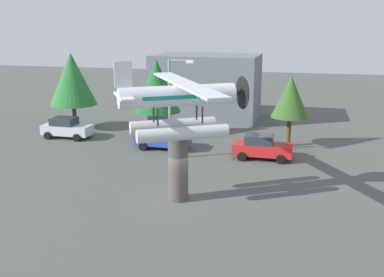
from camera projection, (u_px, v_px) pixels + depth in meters
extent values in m
plane|color=#4C514C|center=(179.00, 199.00, 24.49)|extent=(140.00, 140.00, 0.00)
cylinder|color=#4C4742|center=(178.00, 168.00, 24.04)|extent=(1.10, 1.10, 3.65)
cylinder|color=silver|center=(183.00, 133.00, 22.57)|extent=(4.46, 3.10, 0.70)
cylinder|color=#333338|center=(202.00, 115.00, 23.17)|extent=(0.14, 0.14, 0.90)
cylinder|color=#333338|center=(158.00, 118.00, 22.50)|extent=(0.14, 0.14, 0.90)
cylinder|color=silver|center=(173.00, 125.00, 24.42)|extent=(4.46, 3.10, 0.70)
cylinder|color=#333338|center=(197.00, 111.00, 24.10)|extent=(0.14, 0.14, 0.90)
cylinder|color=#333338|center=(154.00, 114.00, 23.42)|extent=(0.14, 0.14, 0.90)
cylinder|color=silver|center=(178.00, 96.00, 23.05)|extent=(5.87, 4.17, 1.10)
cube|color=teal|center=(181.00, 95.00, 23.10)|extent=(4.30, 3.23, 0.20)
cone|color=#262628|center=(235.00, 93.00, 23.96)|extent=(1.06, 1.12, 0.88)
cylinder|color=black|center=(242.00, 93.00, 24.08)|extent=(0.97, 1.56, 1.80)
cube|color=silver|center=(185.00, 84.00, 23.01)|extent=(6.35, 9.45, 0.12)
cube|color=silver|center=(124.00, 96.00, 22.23)|extent=(2.05, 2.76, 0.10)
cube|color=silver|center=(123.00, 74.00, 21.96)|extent=(0.83, 0.57, 1.30)
cube|color=silver|center=(67.00, 130.00, 37.64)|extent=(4.20, 1.70, 0.80)
cube|color=#2D333D|center=(64.00, 121.00, 37.52)|extent=(2.00, 1.56, 0.64)
cylinder|color=black|center=(77.00, 138.00, 36.57)|extent=(0.64, 0.22, 0.64)
cylinder|color=black|center=(87.00, 133.00, 38.26)|extent=(0.64, 0.22, 0.64)
cylinder|color=black|center=(48.00, 136.00, 37.22)|extent=(0.64, 0.22, 0.64)
cylinder|color=black|center=(59.00, 131.00, 38.91)|extent=(0.64, 0.22, 0.64)
cube|color=#2847B7|center=(163.00, 140.00, 34.33)|extent=(4.20, 1.70, 0.80)
cube|color=#2D333D|center=(160.00, 131.00, 34.21)|extent=(2.00, 1.56, 0.64)
cylinder|color=black|center=(177.00, 149.00, 33.26)|extent=(0.64, 0.22, 0.64)
cylinder|color=black|center=(183.00, 143.00, 34.95)|extent=(0.64, 0.22, 0.64)
cylinder|color=black|center=(143.00, 147.00, 33.91)|extent=(0.64, 0.22, 0.64)
cylinder|color=black|center=(151.00, 141.00, 35.60)|extent=(0.64, 0.22, 0.64)
cube|color=red|center=(262.00, 149.00, 31.72)|extent=(4.20, 1.70, 0.80)
cube|color=#2D333D|center=(259.00, 139.00, 31.60)|extent=(2.00, 1.56, 0.64)
cylinder|color=black|center=(280.00, 159.00, 30.65)|extent=(0.64, 0.22, 0.64)
cylinder|color=black|center=(282.00, 152.00, 32.34)|extent=(0.64, 0.22, 0.64)
cylinder|color=black|center=(242.00, 157.00, 31.30)|extent=(0.64, 0.22, 0.64)
cylinder|color=black|center=(245.00, 150.00, 32.99)|extent=(0.64, 0.22, 0.64)
cylinder|color=gray|center=(170.00, 110.00, 31.07)|extent=(0.18, 0.18, 7.12)
cylinder|color=gray|center=(180.00, 61.00, 30.01)|extent=(1.60, 0.12, 0.12)
cube|color=silver|center=(190.00, 62.00, 29.85)|extent=(0.50, 0.28, 0.20)
cube|color=slate|center=(207.00, 87.00, 45.12)|extent=(10.40, 7.17, 6.49)
cylinder|color=brown|center=(75.00, 117.00, 40.91)|extent=(0.36, 0.36, 2.26)
cone|color=#287033|center=(72.00, 79.00, 40.04)|extent=(4.26, 4.26, 4.74)
cylinder|color=brown|center=(157.00, 124.00, 38.15)|extent=(0.36, 0.36, 2.17)
cone|color=#1E6028|center=(157.00, 86.00, 37.33)|extent=(3.99, 3.99, 4.44)
cylinder|color=brown|center=(289.00, 132.00, 34.99)|extent=(0.36, 0.36, 2.35)
cone|color=#335B23|center=(291.00, 97.00, 34.29)|extent=(2.93, 2.93, 3.26)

